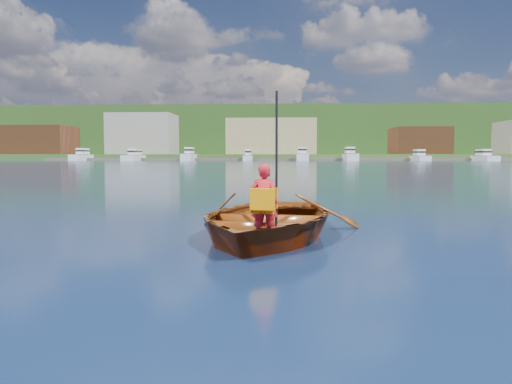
{
  "coord_description": "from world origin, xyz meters",
  "views": [
    {
      "loc": [
        -0.03,
        -7.51,
        1.29
      ],
      "look_at": [
        -0.5,
        0.41,
        0.73
      ],
      "focal_mm": 35.0,
      "sensor_mm": 36.0,
      "label": 1
    }
  ],
  "objects_px": {
    "rowboat": "(266,220)",
    "dock": "(302,159)",
    "child_paddler": "(264,201)",
    "marina_yachts": "(310,156)"
  },
  "relations": [
    {
      "from": "child_paddler",
      "to": "dock",
      "type": "xyz_separation_m",
      "value": [
        5.25,
        148.5,
        -0.26
      ]
    },
    {
      "from": "rowboat",
      "to": "dock",
      "type": "distance_m",
      "value": 147.68
    },
    {
      "from": "rowboat",
      "to": "child_paddler",
      "type": "distance_m",
      "value": 0.99
    },
    {
      "from": "rowboat",
      "to": "marina_yachts",
      "type": "xyz_separation_m",
      "value": [
        7.66,
        142.92,
        1.1
      ]
    },
    {
      "from": "rowboat",
      "to": "marina_yachts",
      "type": "height_order",
      "value": "marina_yachts"
    },
    {
      "from": "rowboat",
      "to": "marina_yachts",
      "type": "distance_m",
      "value": 143.13
    },
    {
      "from": "dock",
      "to": "marina_yachts",
      "type": "height_order",
      "value": "marina_yachts"
    },
    {
      "from": "marina_yachts",
      "to": "child_paddler",
      "type": "bearing_deg",
      "value": -93.04
    },
    {
      "from": "dock",
      "to": "marina_yachts",
      "type": "bearing_deg",
      "value": -62.83
    },
    {
      "from": "dock",
      "to": "child_paddler",
      "type": "bearing_deg",
      "value": -92.02
    }
  ]
}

